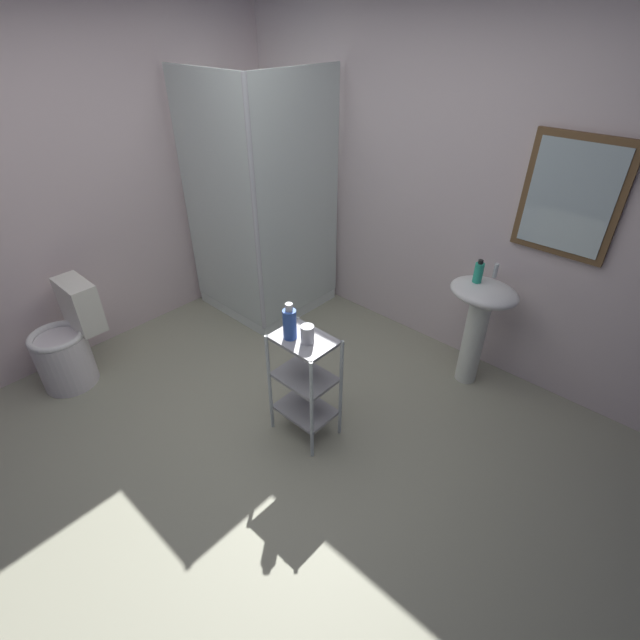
# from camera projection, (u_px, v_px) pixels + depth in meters

# --- Properties ---
(ground_plane) EXTENTS (4.20, 4.20, 0.02)m
(ground_plane) POSITION_uv_depth(u_px,v_px,m) (254.00, 449.00, 2.94)
(ground_plane) COLOR #9A9B84
(wall_back) EXTENTS (4.20, 0.14, 2.50)m
(wall_back) POSITION_uv_depth(u_px,v_px,m) (436.00, 185.00, 3.36)
(wall_back) COLOR silver
(wall_back) RESTS_ON ground_plane
(wall_left) EXTENTS (0.10, 4.20, 2.50)m
(wall_left) POSITION_uv_depth(u_px,v_px,m) (69.00, 190.00, 3.28)
(wall_left) COLOR silver
(wall_left) RESTS_ON ground_plane
(shower_stall) EXTENTS (0.92, 0.92, 2.00)m
(shower_stall) POSITION_uv_depth(u_px,v_px,m) (265.00, 262.00, 4.09)
(shower_stall) COLOR white
(shower_stall) RESTS_ON ground_plane
(pedestal_sink) EXTENTS (0.46, 0.37, 0.81)m
(pedestal_sink) POSITION_uv_depth(u_px,v_px,m) (479.00, 313.00, 3.17)
(pedestal_sink) COLOR white
(pedestal_sink) RESTS_ON ground_plane
(sink_faucet) EXTENTS (0.03, 0.03, 0.10)m
(sink_faucet) POSITION_uv_depth(u_px,v_px,m) (496.00, 271.00, 3.09)
(sink_faucet) COLOR silver
(sink_faucet) RESTS_ON pedestal_sink
(toilet) EXTENTS (0.37, 0.49, 0.76)m
(toilet) POSITION_uv_depth(u_px,v_px,m) (68.00, 344.00, 3.32)
(toilet) COLOR white
(toilet) RESTS_ON ground_plane
(storage_cart) EXTENTS (0.38, 0.28, 0.74)m
(storage_cart) POSITION_uv_depth(u_px,v_px,m) (305.00, 379.00, 2.82)
(storage_cart) COLOR silver
(storage_cart) RESTS_ON ground_plane
(hand_soap_bottle) EXTENTS (0.06, 0.06, 0.16)m
(hand_soap_bottle) POSITION_uv_depth(u_px,v_px,m) (479.00, 272.00, 3.03)
(hand_soap_bottle) COLOR #2DBC99
(hand_soap_bottle) RESTS_ON pedestal_sink
(shampoo_bottle_blue) EXTENTS (0.08, 0.08, 0.23)m
(shampoo_bottle_blue) POSITION_uv_depth(u_px,v_px,m) (290.00, 323.00, 2.61)
(shampoo_bottle_blue) COLOR #3157B8
(shampoo_bottle_blue) RESTS_ON storage_cart
(rinse_cup) EXTENTS (0.08, 0.08, 0.11)m
(rinse_cup) POSITION_uv_depth(u_px,v_px,m) (307.00, 334.00, 2.60)
(rinse_cup) COLOR silver
(rinse_cup) RESTS_ON storage_cart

